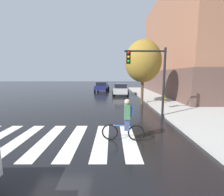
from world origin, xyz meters
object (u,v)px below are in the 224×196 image
at_px(traffic_light_near, 150,71).
at_px(street_tree_near, 142,61).
at_px(fire_hydrant, 163,98).
at_px(cyclist, 125,120).
at_px(sedan_far, 101,86).
at_px(sedan_mid, 120,89).

distance_m(traffic_light_near, street_tree_near, 4.53).
distance_m(fire_hydrant, street_tree_near, 3.79).
distance_m(cyclist, fire_hydrant, 8.94).
distance_m(traffic_light_near, fire_hydrant, 5.56).
bearing_deg(traffic_light_near, sedan_far, 104.01).
distance_m(sedan_mid, sedan_far, 5.37).
bearing_deg(street_tree_near, sedan_mid, 102.74).
distance_m(sedan_mid, traffic_light_near, 11.35).
bearing_deg(cyclist, sedan_far, 96.47).
xyz_separation_m(sedan_far, fire_hydrant, (6.27, -11.21, -0.25)).
xyz_separation_m(sedan_far, cyclist, (2.17, -19.16, 0.06)).
distance_m(sedan_far, traffic_light_near, 16.30).
height_order(sedan_far, street_tree_near, street_tree_near).
distance_m(sedan_far, cyclist, 19.28).
distance_m(sedan_mid, street_tree_near, 7.48).
relative_size(sedan_far, traffic_light_near, 1.07).
height_order(sedan_far, traffic_light_near, traffic_light_near).
xyz_separation_m(sedan_mid, street_tree_near, (1.51, -6.67, 3.02)).
xyz_separation_m(sedan_mid, fire_hydrant, (3.47, -6.63, -0.23)).
height_order(cyclist, street_tree_near, street_tree_near).
relative_size(cyclist, fire_hydrant, 2.19).
height_order(sedan_mid, cyclist, cyclist).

